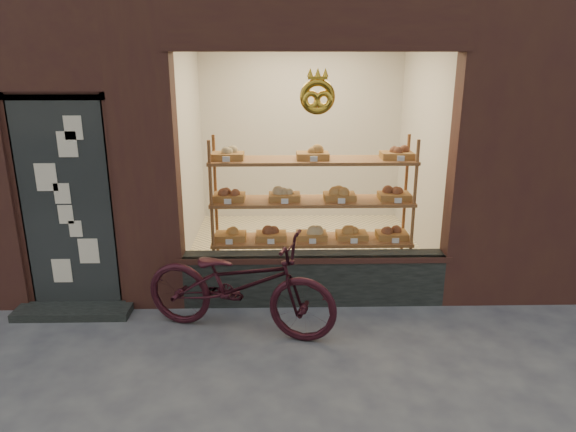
{
  "coord_description": "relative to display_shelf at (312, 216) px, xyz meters",
  "views": [
    {
      "loc": [
        0.07,
        -2.84,
        2.49
      ],
      "look_at": [
        0.18,
        2.0,
        1.0
      ],
      "focal_mm": 32.0,
      "sensor_mm": 36.0,
      "label": 1
    }
  ],
  "objects": [
    {
      "name": "display_shelf",
      "position": [
        0.0,
        0.0,
        0.0
      ],
      "size": [
        2.2,
        0.45,
        1.7
      ],
      "color": "brown",
      "rests_on": "ground"
    },
    {
      "name": "bicycle",
      "position": [
        -0.74,
        -1.01,
        -0.35
      ],
      "size": [
        1.96,
        1.14,
        0.97
      ],
      "primitive_type": "imported",
      "rotation": [
        0.0,
        0.0,
        1.28
      ],
      "color": "black",
      "rests_on": "ground"
    }
  ]
}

